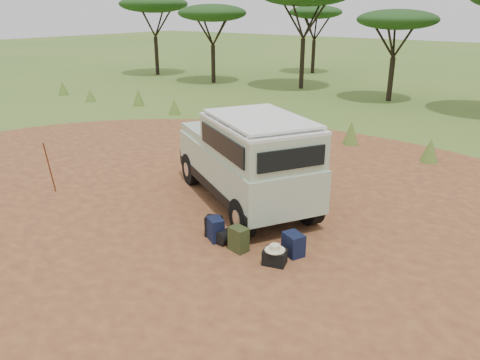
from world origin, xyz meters
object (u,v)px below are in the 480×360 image
Objects in this scene: duffel_navy at (293,244)px; hard_case at (275,257)px; backpack_navy at (216,229)px; walking_staff at (50,168)px; backpack_black at (214,226)px; safari_vehicle at (247,160)px; backpack_olive at (239,239)px.

hard_case is (-0.10, -0.56, -0.08)m from duffel_navy.
backpack_navy is 1.16× the size of hard_case.
walking_staff is 3.22× the size of backpack_black.
walking_staff reaches higher than hard_case.
safari_vehicle is 2.72m from backpack_olive.
safari_vehicle is 3.44× the size of walking_staff.
hard_case is at bearing 9.59° from backpack_olive.
walking_staff is at bearing -164.67° from backpack_olive.
safari_vehicle reaches higher than hard_case.
walking_staff is 2.97× the size of backpack_navy.
duffel_navy is at bearing 63.25° from hard_case.
walking_staff is 6.11m from backpack_olive.
safari_vehicle is at bearing 136.79° from backpack_navy.
walking_staff reaches higher than backpack_navy.
duffel_navy is at bearing -28.70° from walking_staff.
hard_case is (1.61, -0.09, -0.10)m from backpack_navy.
walking_staff is 5.43m from backpack_navy.
safari_vehicle reaches higher than walking_staff.
backpack_black is 0.20m from backpack_navy.
hard_case is at bearing -28.78° from backpack_black.
safari_vehicle reaches higher than backpack_black.
backpack_black is at bearing -29.33° from walking_staff.
backpack_olive reaches higher than hard_case.
walking_staff reaches higher than backpack_olive.
duffel_navy is at bearing -4.95° from safari_vehicle.
backpack_black is 0.92× the size of backpack_navy.
safari_vehicle is 11.79× the size of hard_case.
backpack_navy is (5.37, 0.59, -0.50)m from walking_staff.
backpack_black is at bearing 156.54° from hard_case.
backpack_black is 1.90m from duffel_navy.
walking_staff is at bearing -120.77° from safari_vehicle.
safari_vehicle is at bearing -7.45° from walking_staff.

